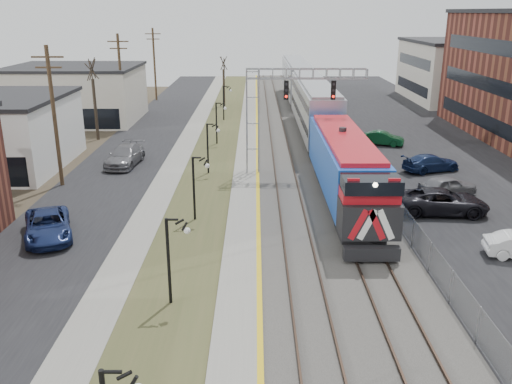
{
  "coord_description": "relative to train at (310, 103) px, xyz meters",
  "views": [
    {
      "loc": [
        -0.29,
        -12.94,
        12.16
      ],
      "look_at": [
        -0.26,
        15.64,
        2.6
      ],
      "focal_mm": 38.0,
      "sensor_mm": 36.0,
      "label": 1
    }
  ],
  "objects": [
    {
      "name": "car_street_b",
      "position": [
        -16.58,
        -14.18,
        -2.09
      ],
      "size": [
        2.71,
        5.68,
        1.6
      ],
      "primitive_type": "imported",
      "rotation": [
        0.0,
        0.0,
        -0.09
      ],
      "color": "slate",
      "rests_on": "ground"
    },
    {
      "name": "platform_edge",
      "position": [
        -5.62,
        -9.57,
        -2.64
      ],
      "size": [
        0.24,
        120.0,
        0.01
      ],
      "primitive_type": "cube",
      "color": "gold",
      "rests_on": "platform"
    },
    {
      "name": "signal_gantry",
      "position": [
        -4.28,
        -16.57,
        2.7
      ],
      "size": [
        9.0,
        1.07,
        8.15
      ],
      "color": "gray",
      "rests_on": "ground"
    },
    {
      "name": "car_lot_f",
      "position": [
        6.31,
        -7.11,
        -2.23
      ],
      "size": [
        4.18,
        2.72,
        1.3
      ],
      "primitive_type": "imported",
      "rotation": [
        0.0,
        0.0,
        1.2
      ],
      "color": "#0C3E1F",
      "rests_on": "ground"
    },
    {
      "name": "car_lot_e",
      "position": [
        7.45,
        -22.06,
        -2.18
      ],
      "size": [
        4.48,
        3.0,
        1.42
      ],
      "primitive_type": "imported",
      "rotation": [
        0.0,
        0.0,
        1.92
      ],
      "color": "slate",
      "rests_on": "ground"
    },
    {
      "name": "car_street_a",
      "position": [
        -17.44,
        -29.34,
        -2.16
      ],
      "size": [
        4.13,
        5.75,
        1.45
      ],
      "primitive_type": "imported",
      "rotation": [
        0.0,
        0.0,
        0.37
      ],
      "color": "navy",
      "rests_on": "ground"
    },
    {
      "name": "bare_trees",
      "position": [
        -18.16,
        -5.65,
        -0.18
      ],
      "size": [
        12.3,
        42.3,
        5.95
      ],
      "color": "#382D23",
      "rests_on": "ground"
    },
    {
      "name": "grass_median",
      "position": [
        -9.5,
        -9.57,
        -2.85
      ],
      "size": [
        4.0,
        120.0,
        0.06
      ],
      "primitive_type": "cube",
      "color": "#404625",
      "rests_on": "ground"
    },
    {
      "name": "track_far",
      "position": [
        -0.0,
        -9.57,
        -2.61
      ],
      "size": [
        1.58,
        120.0,
        0.15
      ],
      "color": "#2D2119",
      "rests_on": "ballast_bed"
    },
    {
      "name": "street_west",
      "position": [
        -17.0,
        -9.57,
        -2.86
      ],
      "size": [
        7.0,
        120.0,
        0.04
      ],
      "primitive_type": "cube",
      "color": "black",
      "rests_on": "ground"
    },
    {
      "name": "platform",
      "position": [
        -6.5,
        -9.57,
        -2.76
      ],
      "size": [
        2.0,
        120.0,
        0.24
      ],
      "primitive_type": "cube",
      "color": "gray",
      "rests_on": "ground"
    },
    {
      "name": "ballast_bed",
      "position": [
        -1.5,
        -9.57,
        -2.78
      ],
      "size": [
        8.0,
        120.0,
        0.2
      ],
      "primitive_type": "cube",
      "color": "#595651",
      "rests_on": "ground"
    },
    {
      "name": "fence",
      "position": [
        2.7,
        -9.57,
        -2.08
      ],
      "size": [
        0.04,
        120.0,
        1.6
      ],
      "primitive_type": "cube",
      "color": "gray",
      "rests_on": "ground"
    },
    {
      "name": "utility_poles",
      "position": [
        -20.0,
        -19.57,
        2.12
      ],
      "size": [
        0.28,
        80.28,
        10.0
      ],
      "color": "#4C3823",
      "rests_on": "ground"
    },
    {
      "name": "track_near",
      "position": [
        -3.5,
        -9.57,
        -2.61
      ],
      "size": [
        1.58,
        120.0,
        0.15
      ],
      "color": "#2D2119",
      "rests_on": "ballast_bed"
    },
    {
      "name": "parking_lot",
      "position": [
        10.5,
        -9.57,
        -2.86
      ],
      "size": [
        16.0,
        120.0,
        0.04
      ],
      "primitive_type": "cube",
      "color": "black",
      "rests_on": "ground"
    },
    {
      "name": "car_lot_d",
      "position": [
        8.18,
        -15.99,
        -2.2
      ],
      "size": [
        5.05,
        3.36,
        1.36
      ],
      "primitive_type": "imported",
      "rotation": [
        0.0,
        0.0,
        1.91
      ],
      "color": "navy",
      "rests_on": "ground"
    },
    {
      "name": "lampposts",
      "position": [
        -9.5,
        -26.28,
        -0.88
      ],
      "size": [
        0.14,
        62.14,
        4.0
      ],
      "color": "black",
      "rests_on": "ground"
    },
    {
      "name": "car_lot_c",
      "position": [
        5.97,
        -25.47,
        -2.1
      ],
      "size": [
        5.78,
        2.95,
        1.57
      ],
      "primitive_type": "imported",
      "rotation": [
        0.0,
        0.0,
        1.51
      ],
      "color": "black",
      "rests_on": "ground"
    },
    {
      "name": "train",
      "position": [
        0.0,
        0.0,
        0.0
      ],
      "size": [
        3.0,
        63.05,
        5.33
      ],
      "color": "#164BB7",
      "rests_on": "ground"
    },
    {
      "name": "sidewalk",
      "position": [
        -12.5,
        -9.57,
        -2.84
      ],
      "size": [
        2.0,
        120.0,
        0.08
      ],
      "primitive_type": "cube",
      "color": "gray",
      "rests_on": "ground"
    }
  ]
}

